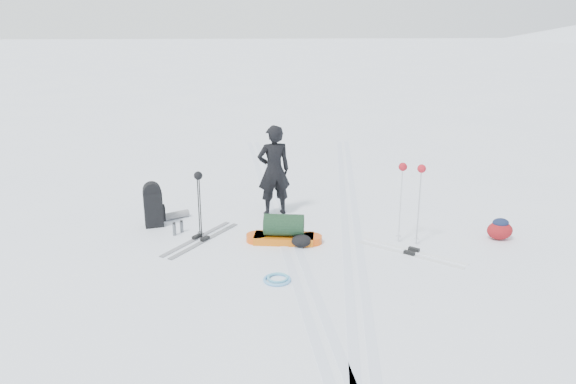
# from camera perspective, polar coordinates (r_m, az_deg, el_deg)

# --- Properties ---
(ground) EXTENTS (200.00, 200.00, 0.00)m
(ground) POSITION_cam_1_polar(r_m,az_deg,el_deg) (10.16, 0.36, -5.81)
(ground) COLOR white
(ground) RESTS_ON ground
(ski_tracks) EXTENTS (3.38, 17.97, 0.01)m
(ski_tracks) POSITION_cam_1_polar(r_m,az_deg,el_deg) (11.02, 3.21, -3.91)
(ski_tracks) COLOR silver
(ski_tracks) RESTS_ON ground
(skier) EXTENTS (0.78, 0.60, 1.91)m
(skier) POSITION_cam_1_polar(r_m,az_deg,el_deg) (11.64, -1.45, 2.21)
(skier) COLOR black
(skier) RESTS_ON ground
(pulk_sled) EXTENTS (1.46, 0.61, 0.54)m
(pulk_sled) POSITION_cam_1_polar(r_m,az_deg,el_deg) (10.39, -0.42, -4.05)
(pulk_sled) COLOR #CD5E0C
(pulk_sled) RESTS_ON ground
(expedition_rucksack) EXTENTS (0.86, 0.78, 0.91)m
(expedition_rucksack) POSITION_cam_1_polar(r_m,az_deg,el_deg) (11.45, -13.25, -1.33)
(expedition_rucksack) COLOR black
(expedition_rucksack) RESTS_ON ground
(ski_poles_black) EXTENTS (0.16, 0.17, 1.30)m
(ski_poles_black) POSITION_cam_1_polar(r_m,az_deg,el_deg) (10.45, -9.08, 0.83)
(ski_poles_black) COLOR black
(ski_poles_black) RESTS_ON ground
(ski_poles_silver) EXTENTS (0.45, 0.30, 1.52)m
(ski_poles_silver) POSITION_cam_1_polar(r_m,az_deg,el_deg) (10.25, 12.44, 1.50)
(ski_poles_silver) COLOR silver
(ski_poles_silver) RESTS_ON ground
(touring_skis_grey) EXTENTS (1.34, 1.81, 0.07)m
(touring_skis_grey) POSITION_cam_1_polar(r_m,az_deg,el_deg) (10.69, -8.84, -4.74)
(touring_skis_grey) COLOR gray
(touring_skis_grey) RESTS_ON ground
(touring_skis_white) EXTENTS (1.70, 1.49, 0.07)m
(touring_skis_white) POSITION_cam_1_polar(r_m,az_deg,el_deg) (10.21, 12.44, -6.03)
(touring_skis_white) COLOR silver
(touring_skis_white) RESTS_ON ground
(rope_coil) EXTENTS (0.49, 0.49, 0.05)m
(rope_coil) POSITION_cam_1_polar(r_m,az_deg,el_deg) (9.01, -1.09, -8.82)
(rope_coil) COLOR #5BA5DD
(rope_coil) RESTS_ON ground
(small_daypack) EXTENTS (0.60, 0.58, 0.41)m
(small_daypack) POSITION_cam_1_polar(r_m,az_deg,el_deg) (11.25, 20.73, -3.55)
(small_daypack) COLOR maroon
(small_daypack) RESTS_ON ground
(thermos_pair) EXTENTS (0.19, 0.23, 0.26)m
(thermos_pair) POSITION_cam_1_polar(r_m,az_deg,el_deg) (11.01, -11.13, -3.60)
(thermos_pair) COLOR #595D61
(thermos_pair) RESTS_ON ground
(stuff_sack) EXTENTS (0.38, 0.29, 0.23)m
(stuff_sack) POSITION_cam_1_polar(r_m,az_deg,el_deg) (10.22, 1.37, -4.99)
(stuff_sack) COLOR black
(stuff_sack) RESTS_ON ground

